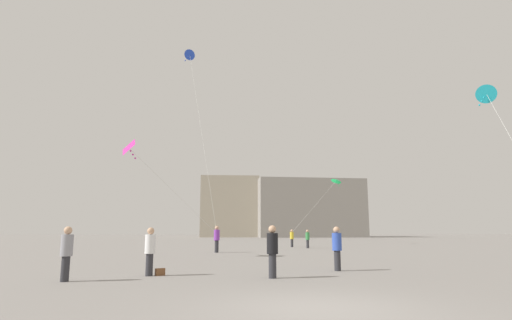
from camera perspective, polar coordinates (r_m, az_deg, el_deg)
ground_plane at (r=8.68m, az=8.60°, el=-19.60°), size 300.00×300.00×0.00m
person_in_white at (r=14.75m, az=-14.43°, el=-11.84°), size 0.35×0.35×1.61m
person_in_purple at (r=29.25m, az=-5.45°, el=-10.66°), size 0.40×0.40×1.83m
person_in_blue at (r=16.36m, az=11.12°, el=-11.63°), size 0.36×0.36×1.66m
person_in_green at (r=36.49m, az=7.13°, el=-10.65°), size 0.34×0.34×1.57m
person_in_grey at (r=13.97m, az=-24.70°, el=-11.36°), size 0.36×0.36×1.63m
person_in_black at (r=13.64m, az=2.28°, el=-12.18°), size 0.36×0.36×1.67m
person_in_yellow at (r=38.77m, az=4.98°, el=-10.60°), size 0.35×0.35×1.60m
kite_magenta_delta at (r=24.82m, az=-17.05°, el=1.48°), size 5.64×6.30×5.33m
kite_cyan_diamond at (r=25.68m, az=29.24°, el=7.88°), size 1.21×5.33×7.97m
kite_emerald_diamond at (r=47.45m, az=11.00°, el=-2.87°), size 7.02×7.93×6.15m
kite_cobalt_diamond at (r=34.64m, az=-9.08°, el=13.76°), size 2.99×2.92×14.62m
building_left_hall at (r=98.08m, az=-3.65°, el=-6.53°), size 13.26×11.05×13.80m
building_centre_hall at (r=98.44m, az=6.96°, el=-6.74°), size 24.85×17.34×12.95m
handbag_beside_flyer at (r=14.84m, az=-13.12°, el=-14.83°), size 0.34×0.29×0.24m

